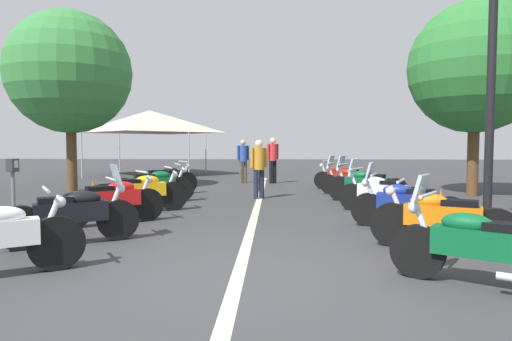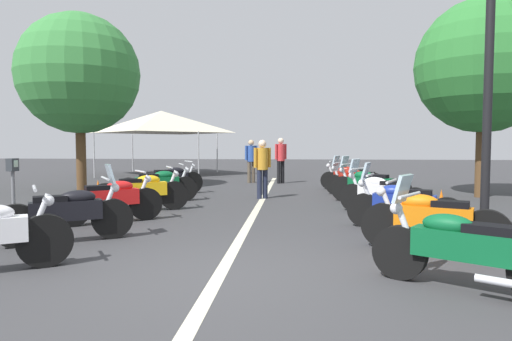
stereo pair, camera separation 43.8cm
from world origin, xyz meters
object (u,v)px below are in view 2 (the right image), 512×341
motorcycle_right_row_6 (350,177)px  bystander_0 (281,157)px  motorcycle_left_row_4 (158,184)px  parking_meter (13,181)px  motorcycle_right_row_5 (357,180)px  roadside_tree_1 (484,66)px  motorcycle_left_row_5 (171,179)px  traffic_cone_2 (98,192)px  bystander_1 (262,164)px  motorcycle_right_row_3 (381,193)px  bystander_2 (251,158)px  motorcycle_right_row_1 (431,220)px  street_lamp_twin_globe (490,40)px  event_tent (161,122)px  motorcycle_right_row_2 (402,204)px  motorcycle_left_row_1 (68,213)px  roadside_tree_0 (79,74)px  motorcycle_left_row_3 (141,191)px  motorcycle_right_row_4 (369,185)px  traffic_cone_1 (441,205)px  motorcycle_right_row_0 (462,247)px  motorcycle_left_row_2 (112,199)px

motorcycle_right_row_6 → bystander_0: bearing=-23.1°
motorcycle_left_row_4 → parking_meter: (-4.25, 1.22, 0.43)m
motorcycle_right_row_5 → roadside_tree_1: 4.82m
motorcycle_left_row_5 → parking_meter: size_ratio=1.39×
traffic_cone_2 → bystander_0: size_ratio=0.35×
bystander_1 → bystander_0: bearing=-35.2°
motorcycle_right_row_3 → motorcycle_left_row_5: bearing=4.4°
bystander_1 → bystander_2: size_ratio=0.97×
motorcycle_right_row_1 → street_lamp_twin_globe: (1.23, -1.23, 2.77)m
motorcycle_right_row_3 → motorcycle_right_row_6: bearing=-55.5°
traffic_cone_2 → bystander_1: bystander_1 is taller
street_lamp_twin_globe → event_tent: bearing=34.7°
motorcycle_right_row_2 → motorcycle_right_row_5: size_ratio=1.04×
motorcycle_left_row_1 → motorcycle_right_row_5: bearing=19.2°
motorcycle_right_row_2 → motorcycle_right_row_6: motorcycle_right_row_2 is taller
bystander_2 → bystander_1: bearing=160.7°
motorcycle_right_row_3 → roadside_tree_0: size_ratio=0.30×
motorcycle_left_row_3 → roadside_tree_1: size_ratio=0.36×
motorcycle_left_row_1 → motorcycle_right_row_3: size_ratio=1.01×
bystander_2 → event_tent: 6.74m
motorcycle_left_row_1 → motorcycle_right_row_2: size_ratio=0.91×
motorcycle_left_row_4 → motorcycle_right_row_5: 5.79m
motorcycle_right_row_6 → motorcycle_right_row_2: bearing=112.2°
motorcycle_left_row_5 → bystander_1: size_ratio=1.09×
event_tent → bystander_0: bearing=-126.1°
motorcycle_right_row_2 → bystander_2: bystander_2 is taller
motorcycle_right_row_4 → traffic_cone_1: size_ratio=3.13×
motorcycle_left_row_1 → bystander_0: 11.16m
motorcycle_left_row_3 → motorcycle_right_row_0: bearing=-71.2°
motorcycle_right_row_3 → bystander_0: size_ratio=0.99×
motorcycle_right_row_2 → parking_meter: bearing=28.0°
event_tent → motorcycle_right_row_3: bearing=-144.2°
motorcycle_right_row_4 → street_lamp_twin_globe: bearing=138.0°
motorcycle_left_row_4 → bystander_1: 2.92m
motorcycle_right_row_0 → motorcycle_right_row_3: size_ratio=0.98×
motorcycle_right_row_5 → event_tent: event_tent is taller
motorcycle_left_row_2 → motorcycle_left_row_3: motorcycle_left_row_3 is taller
motorcycle_right_row_1 → motorcycle_right_row_3: motorcycle_right_row_3 is taller
motorcycle_left_row_2 → parking_meter: 1.73m
motorcycle_left_row_1 → motorcycle_left_row_3: (3.21, -0.04, -0.00)m
motorcycle_right_row_1 → bystander_2: (11.09, 3.63, 0.54)m
motorcycle_right_row_3 → motorcycle_right_row_5: bearing=-55.2°
traffic_cone_1 → bystander_1: (3.15, 3.87, 0.68)m
motorcycle_left_row_4 → motorcycle_right_row_4: bearing=-21.8°
motorcycle_left_row_5 → street_lamp_twin_globe: street_lamp_twin_globe is taller
motorcycle_right_row_5 → roadside_tree_0: roadside_tree_0 is taller
motorcycle_right_row_6 → bystander_0: size_ratio=1.12×
motorcycle_right_row_1 → motorcycle_right_row_3: size_ratio=1.08×
motorcycle_left_row_4 → motorcycle_right_row_1: 7.50m
motorcycle_right_row_3 → event_tent: 14.77m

